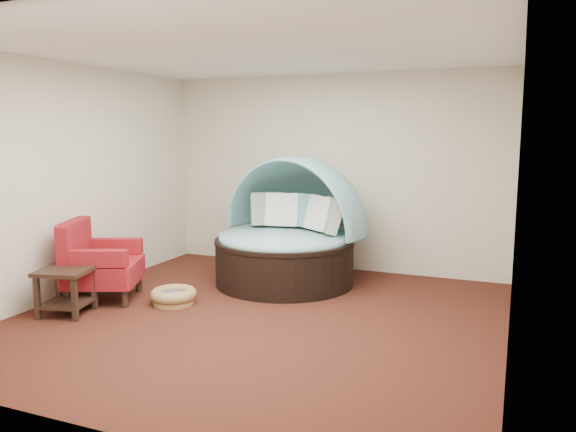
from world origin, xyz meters
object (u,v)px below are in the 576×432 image
at_px(canopy_daybed, 289,224).
at_px(red_armchair, 98,263).
at_px(pet_basket, 174,296).
at_px(side_table, 66,285).

xyz_separation_m(canopy_daybed, red_armchair, (-1.80, -1.61, -0.34)).
distance_m(canopy_daybed, pet_basket, 1.81).
bearing_deg(red_armchair, pet_basket, -12.53).
height_order(red_armchair, side_table, red_armchair).
xyz_separation_m(canopy_daybed, side_table, (-1.74, -2.19, -0.45)).
relative_size(pet_basket, side_table, 1.08).
bearing_deg(side_table, pet_basket, 41.27).
bearing_deg(canopy_daybed, side_table, -115.55).
relative_size(pet_basket, red_armchair, 0.65).
relative_size(canopy_daybed, red_armchair, 2.08).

